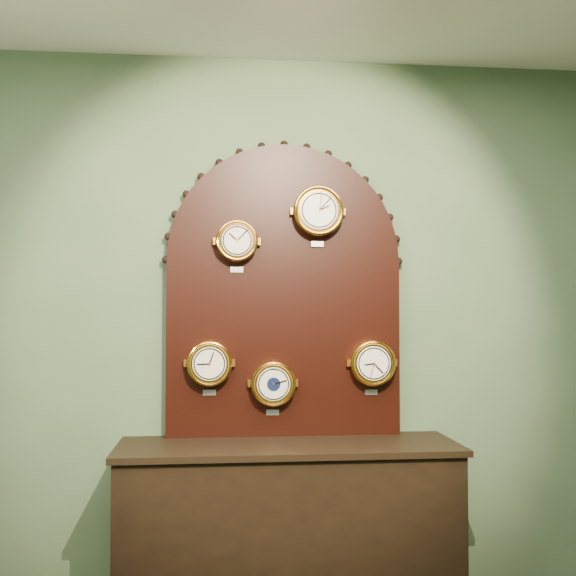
{
  "coord_description": "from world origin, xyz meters",
  "views": [
    {
      "loc": [
        -0.34,
        -1.12,
        1.46
      ],
      "look_at": [
        0.0,
        2.25,
        1.58
      ],
      "focal_mm": 43.34,
      "sensor_mm": 36.0,
      "label": 1
    }
  ],
  "objects": [
    {
      "name": "roman_clock",
      "position": [
        -0.25,
        2.38,
        1.82
      ],
      "size": [
        0.21,
        0.08,
        0.26
      ],
      "color": "gold",
      "rests_on": "display_board"
    },
    {
      "name": "display_board",
      "position": [
        0.0,
        2.45,
        1.63
      ],
      "size": [
        1.26,
        0.06,
        1.53
      ],
      "color": "black",
      "rests_on": "shop_counter"
    },
    {
      "name": "arabic_clock",
      "position": [
        0.17,
        2.38,
        1.98
      ],
      "size": [
        0.26,
        0.08,
        0.31
      ],
      "color": "gold",
      "rests_on": "display_board"
    },
    {
      "name": "hygrometer",
      "position": [
        -0.38,
        2.38,
        1.21
      ],
      "size": [
        0.23,
        0.08,
        0.28
      ],
      "color": "gold",
      "rests_on": "display_board"
    },
    {
      "name": "barometer",
      "position": [
        -0.06,
        2.38,
        1.1
      ],
      "size": [
        0.23,
        0.08,
        0.28
      ],
      "color": "gold",
      "rests_on": "display_board"
    },
    {
      "name": "wall_back",
      "position": [
        0.0,
        2.5,
        1.4
      ],
      "size": [
        4.0,
        0.0,
        4.0
      ],
      "primitive_type": "plane",
      "rotation": [
        1.57,
        0.0,
        0.0
      ],
      "color": "#506A49",
      "rests_on": "ground"
    },
    {
      "name": "tide_clock",
      "position": [
        0.45,
        2.38,
        1.2
      ],
      "size": [
        0.23,
        0.08,
        0.28
      ],
      "color": "gold",
      "rests_on": "display_board"
    },
    {
      "name": "shop_counter",
      "position": [
        0.0,
        2.23,
        0.4
      ],
      "size": [
        1.6,
        0.5,
        0.8
      ],
      "primitive_type": "cube",
      "color": "black",
      "rests_on": "ground_plane"
    }
  ]
}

